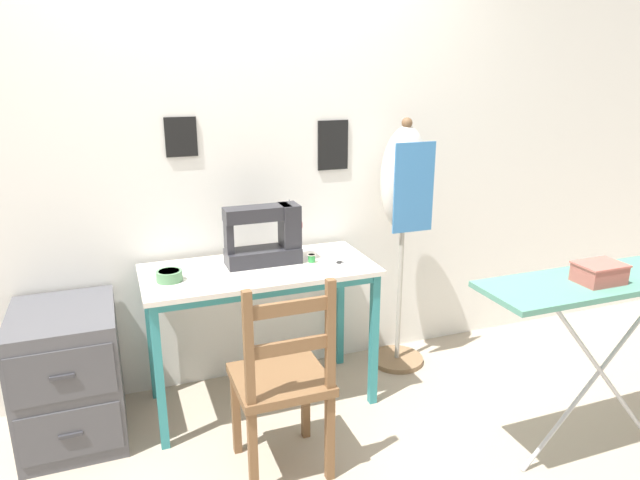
# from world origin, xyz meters

# --- Properties ---
(ground_plane) EXTENTS (14.00, 14.00, 0.00)m
(ground_plane) POSITION_xyz_m (0.00, 0.00, 0.00)
(ground_plane) COLOR tan
(wall_back) EXTENTS (10.00, 0.06, 2.55)m
(wall_back) POSITION_xyz_m (0.00, 0.61, 1.28)
(wall_back) COLOR silver
(wall_back) RESTS_ON ground_plane
(sewing_table) EXTENTS (1.17, 0.55, 0.76)m
(sewing_table) POSITION_xyz_m (0.00, 0.26, 0.67)
(sewing_table) COLOR silver
(sewing_table) RESTS_ON ground_plane
(sewing_machine) EXTENTS (0.40, 0.16, 0.33)m
(sewing_machine) POSITION_xyz_m (0.06, 0.33, 0.91)
(sewing_machine) COLOR #28282D
(sewing_machine) RESTS_ON sewing_table
(fabric_bowl) EXTENTS (0.12, 0.12, 0.05)m
(fabric_bowl) POSITION_xyz_m (-0.45, 0.24, 0.79)
(fabric_bowl) COLOR #56895B
(fabric_bowl) RESTS_ON sewing_table
(scissors) EXTENTS (0.11, 0.14, 0.01)m
(scissors) POSITION_xyz_m (0.43, 0.17, 0.77)
(scissors) COLOR silver
(scissors) RESTS_ON sewing_table
(thread_spool_near_machine) EXTENTS (0.04, 0.04, 0.04)m
(thread_spool_near_machine) POSITION_xyz_m (0.28, 0.25, 0.79)
(thread_spool_near_machine) COLOR green
(thread_spool_near_machine) RESTS_ON sewing_table
(wooden_chair) EXTENTS (0.40, 0.38, 0.94)m
(wooden_chair) POSITION_xyz_m (-0.06, -0.30, 0.44)
(wooden_chair) COLOR brown
(wooden_chair) RESTS_ON ground_plane
(filing_cabinet) EXTENTS (0.47, 0.57, 0.66)m
(filing_cabinet) POSITION_xyz_m (-0.94, 0.29, 0.33)
(filing_cabinet) COLOR #4C4C51
(filing_cabinet) RESTS_ON ground_plane
(dress_form) EXTENTS (0.32, 0.32, 1.48)m
(dress_form) POSITION_xyz_m (0.88, 0.39, 1.04)
(dress_form) COLOR #846647
(dress_form) RESTS_ON ground_plane
(ironing_board) EXTENTS (1.24, 0.34, 0.89)m
(ironing_board) POSITION_xyz_m (1.31, -0.70, 0.84)
(ironing_board) COLOR #518E7A
(ironing_board) RESTS_ON ground_plane
(storage_box) EXTENTS (0.19, 0.14, 0.08)m
(storage_box) POSITION_xyz_m (1.19, -0.73, 0.93)
(storage_box) COLOR #AD564C
(storage_box) RESTS_ON ironing_board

